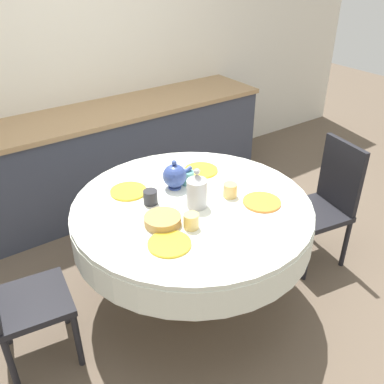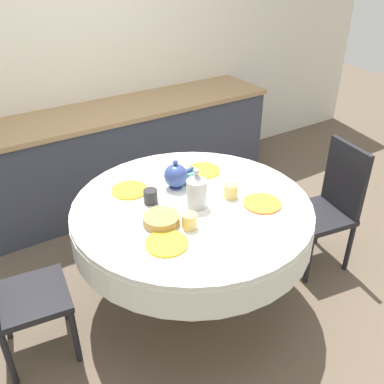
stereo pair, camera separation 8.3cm
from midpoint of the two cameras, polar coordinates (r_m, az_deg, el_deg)
ground_plane at (r=3.03m, az=0.81°, el=-13.86°), size 12.00×12.00×0.00m
wall_back at (r=3.89m, az=-14.85°, el=17.47°), size 7.00×0.05×2.60m
kitchen_counter at (r=3.87m, az=-11.48°, el=4.25°), size 3.24×0.64×0.88m
dining_table at (r=2.62m, az=0.91°, el=-3.79°), size 1.45×1.45×0.76m
chair_left at (r=3.22m, az=18.58°, el=-1.32°), size 0.46×0.46×0.94m
chair_right at (r=2.53m, az=-22.00°, el=-11.98°), size 0.45×0.45×0.94m
plate_near_left at (r=2.23m, az=-2.35°, el=-6.86°), size 0.23×0.23×0.01m
cup_near_left at (r=2.33m, az=0.67°, el=-3.90°), size 0.08×0.08×0.09m
plate_near_right at (r=2.58m, az=10.25°, el=-1.53°), size 0.23×0.23×0.01m
cup_near_right at (r=2.61m, az=6.09°, el=0.13°), size 0.08×0.08×0.09m
plate_far_left at (r=2.70m, az=-7.45°, el=0.26°), size 0.23×0.23×0.01m
cup_far_left at (r=2.55m, az=-4.62°, el=-0.59°), size 0.08×0.08×0.09m
plate_far_right at (r=2.91m, az=2.34°, el=2.89°), size 0.23×0.23×0.01m
cup_far_right at (r=2.75m, az=0.45°, el=1.95°), size 0.08×0.08×0.09m
coffee_carafe at (r=2.48m, az=1.58°, el=0.16°), size 0.12×0.12×0.25m
teapot at (r=2.68m, az=-1.27°, el=2.20°), size 0.21×0.15×0.19m
bread_basket at (r=2.37m, az=-3.12°, el=-3.71°), size 0.21×0.21×0.05m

